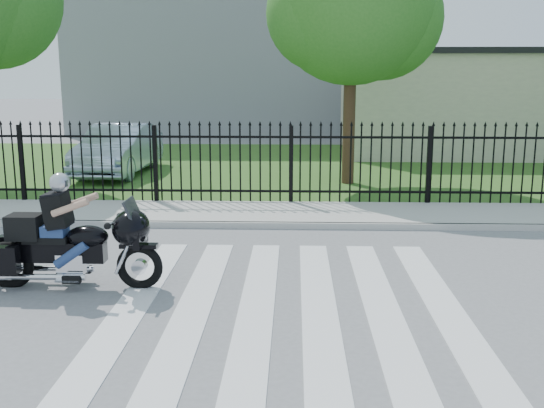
{
  "coord_description": "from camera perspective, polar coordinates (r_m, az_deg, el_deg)",
  "views": [
    {
      "loc": [
        0.07,
        -7.83,
        2.97
      ],
      "look_at": [
        -0.26,
        1.52,
        1.0
      ],
      "focal_mm": 42.0,
      "sensor_mm": 36.0,
      "label": 1
    }
  ],
  "objects": [
    {
      "name": "ground",
      "position": [
        8.37,
        1.44,
        -8.89
      ],
      "size": [
        120.0,
        120.0,
        0.0
      ],
      "primitive_type": "plane",
      "color": "slate",
      "rests_on": "ground"
    },
    {
      "name": "crosswalk",
      "position": [
        8.37,
        1.44,
        -8.85
      ],
      "size": [
        5.0,
        5.5,
        0.01
      ],
      "primitive_type": null,
      "color": "silver",
      "rests_on": "ground"
    },
    {
      "name": "sidewalk",
      "position": [
        13.15,
        1.67,
        -0.9
      ],
      "size": [
        40.0,
        2.0,
        0.12
      ],
      "primitive_type": "cube",
      "color": "#ADAAA3",
      "rests_on": "ground"
    },
    {
      "name": "curb",
      "position": [
        12.18,
        1.64,
        -1.94
      ],
      "size": [
        40.0,
        0.12,
        0.12
      ],
      "primitive_type": "cube",
      "color": "#ADAAA3",
      "rests_on": "ground"
    },
    {
      "name": "grass_strip",
      "position": [
        20.05,
        1.8,
        3.39
      ],
      "size": [
        40.0,
        12.0,
        0.02
      ],
      "primitive_type": "cube",
      "color": "#345E20",
      "rests_on": "ground"
    },
    {
      "name": "iron_fence",
      "position": [
        13.98,
        1.72,
        3.38
      ],
      "size": [
        26.0,
        0.04,
        1.8
      ],
      "color": "black",
      "rests_on": "ground"
    },
    {
      "name": "tree_mid",
      "position": [
        16.97,
        7.18,
        17.53
      ],
      "size": [
        4.2,
        4.2,
        6.78
      ],
      "color": "#382316",
      "rests_on": "ground"
    },
    {
      "name": "building_low",
      "position": [
        24.85,
        18.42,
        8.47
      ],
      "size": [
        10.0,
        6.0,
        3.5
      ],
      "primitive_type": "cube",
      "color": "beige",
      "rests_on": "ground"
    },
    {
      "name": "building_low_roof",
      "position": [
        24.82,
        18.71,
        12.73
      ],
      "size": [
        10.2,
        6.2,
        0.2
      ],
      "primitive_type": "cube",
      "color": "black",
      "rests_on": "building_low"
    },
    {
      "name": "building_tall",
      "position": [
        34.1,
        -3.3,
        16.96
      ],
      "size": [
        15.0,
        10.0,
        12.0
      ],
      "primitive_type": "cube",
      "color": "gray",
      "rests_on": "ground"
    },
    {
      "name": "motorcycle_rider",
      "position": [
        9.21,
        -17.88,
        -3.11
      ],
      "size": [
        2.5,
        0.73,
        1.65
      ],
      "rotation": [
        0.0,
        0.0,
        -0.0
      ],
      "color": "black",
      "rests_on": "ground"
    },
    {
      "name": "parked_car",
      "position": [
        18.94,
        -13.59,
        4.78
      ],
      "size": [
        1.72,
        4.42,
        1.44
      ],
      "primitive_type": "imported",
      "rotation": [
        0.0,
        0.0,
        -0.05
      ],
      "color": "#AFC3DC",
      "rests_on": "grass_strip"
    }
  ]
}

